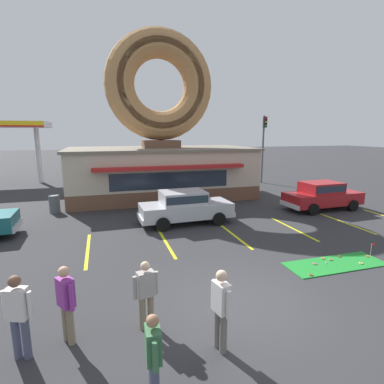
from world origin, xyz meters
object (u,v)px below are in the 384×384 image
at_px(putting_flag_pin, 372,247).
at_px(golf_ball, 326,263).
at_px(pedestrian_leather_jacket_man, 146,292).
at_px(pedestrian_beanie_man, 18,313).
at_px(traffic_light_pole, 264,140).
at_px(car_red, 322,195).
at_px(pedestrian_blue_sweater_man, 66,301).
at_px(trash_bin, 55,204).
at_px(car_silver, 185,206).
at_px(pedestrian_hooded_kid, 221,306).
at_px(pedestrian_clipboard_woman, 153,355).

bearing_deg(putting_flag_pin, golf_ball, 176.96).
bearing_deg(pedestrian_leather_jacket_man, pedestrian_beanie_man, -174.32).
bearing_deg(traffic_light_pole, golf_ball, -112.40).
relative_size(car_red, pedestrian_blue_sweater_man, 2.71).
bearing_deg(pedestrian_leather_jacket_man, trash_bin, 106.65).
bearing_deg(trash_bin, putting_flag_pin, -41.00).
xyz_separation_m(golf_ball, pedestrian_leather_jacket_man, (-6.26, -1.57, 0.83)).
xyz_separation_m(putting_flag_pin, traffic_light_pole, (4.62, 15.69, 3.27)).
distance_m(car_red, pedestrian_blue_sweater_man, 15.05).
height_order(car_red, pedestrian_beanie_man, pedestrian_beanie_man).
height_order(car_red, traffic_light_pole, traffic_light_pole).
height_order(golf_ball, putting_flag_pin, putting_flag_pin).
relative_size(car_silver, pedestrian_hooded_kid, 2.66).
bearing_deg(car_silver, trash_bin, 148.15).
height_order(golf_ball, pedestrian_clipboard_woman, pedestrian_clipboard_woman).
relative_size(golf_ball, pedestrian_hooded_kid, 0.02).
distance_m(pedestrian_clipboard_woman, traffic_light_pole, 23.20).
bearing_deg(pedestrian_clipboard_woman, pedestrian_leather_jacket_man, 85.33).
xyz_separation_m(pedestrian_hooded_kid, trash_bin, (-4.76, 12.61, -0.47)).
relative_size(pedestrian_hooded_kid, trash_bin, 1.78).
relative_size(pedestrian_hooded_kid, pedestrian_beanie_man, 1.00).
bearing_deg(pedestrian_hooded_kid, traffic_light_pole, 58.19).
height_order(putting_flag_pin, car_silver, car_silver).
height_order(car_silver, pedestrian_blue_sweater_man, pedestrian_blue_sweater_man).
bearing_deg(putting_flag_pin, car_silver, 130.28).
relative_size(pedestrian_clipboard_woman, trash_bin, 1.60).
distance_m(car_silver, pedestrian_leather_jacket_man, 8.06).
xyz_separation_m(pedestrian_clipboard_woman, trash_bin, (-3.27, 13.41, -0.36)).
distance_m(pedestrian_hooded_kid, trash_bin, 13.49).
distance_m(car_red, pedestrian_hooded_kid, 13.34).
distance_m(pedestrian_leather_jacket_man, traffic_light_pole, 21.53).
xyz_separation_m(putting_flag_pin, trash_bin, (-11.49, 9.99, 0.06)).
distance_m(car_red, pedestrian_beanie_man, 15.88).
bearing_deg(trash_bin, car_red, -14.01).
bearing_deg(pedestrian_blue_sweater_man, putting_flag_pin, 8.71).
xyz_separation_m(putting_flag_pin, car_red, (3.15, 6.33, 0.43)).
bearing_deg(trash_bin, pedestrian_beanie_man, -85.31).
bearing_deg(putting_flag_pin, pedestrian_leather_jacket_man, -169.62).
relative_size(pedestrian_hooded_kid, pedestrian_leather_jacket_man, 1.09).
bearing_deg(car_red, traffic_light_pole, 81.08).
bearing_deg(golf_ball, pedestrian_blue_sweater_man, -168.67).
xyz_separation_m(golf_ball, traffic_light_pole, (6.43, 15.59, 3.66)).
xyz_separation_m(pedestrian_blue_sweater_man, pedestrian_hooded_kid, (2.97, -1.13, 0.02)).
distance_m(car_red, trash_bin, 15.10).
xyz_separation_m(putting_flag_pin, pedestrian_clipboard_woman, (-8.22, -3.41, 0.42)).
bearing_deg(pedestrian_blue_sweater_man, golf_ball, 11.33).
bearing_deg(pedestrian_clipboard_woman, putting_flag_pin, 22.55).
bearing_deg(pedestrian_hooded_kid, pedestrian_leather_jacket_man, 139.24).
bearing_deg(pedestrian_hooded_kid, pedestrian_beanie_man, 166.69).
bearing_deg(putting_flag_pin, pedestrian_hooded_kid, -158.74).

